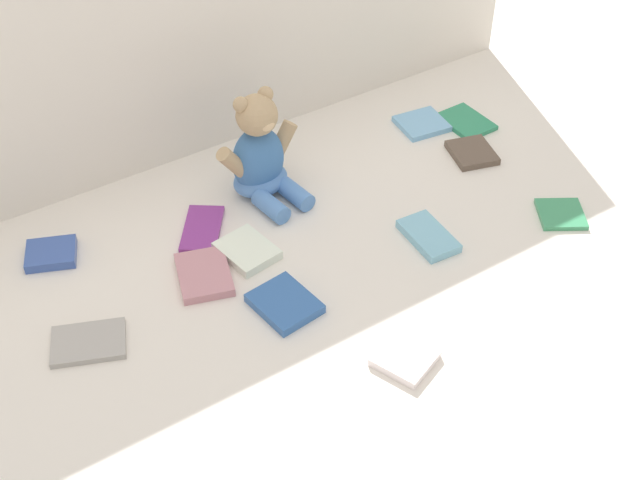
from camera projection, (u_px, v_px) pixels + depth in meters
ground_plane at (284, 254)px, 1.66m from camera, size 3.20×3.20×0.00m
backdrop_drape at (174, 29)px, 1.71m from camera, size 1.75×0.03×0.60m
teddy_bear at (260, 157)px, 1.75m from camera, size 0.20×0.18×0.23m
book_case_0 at (204, 275)px, 1.60m from camera, size 0.13×0.15×0.02m
book_case_1 at (428, 236)px, 1.68m from camera, size 0.08×0.13×0.02m
book_case_2 at (89, 343)px, 1.48m from camera, size 0.15×0.13×0.01m
book_case_3 at (405, 358)px, 1.45m from camera, size 0.12×0.12×0.02m
book_case_4 at (472, 153)px, 1.89m from camera, size 0.12×0.12×0.02m
book_case_5 at (285, 304)px, 1.54m from camera, size 0.11×0.13×0.02m
book_case_6 at (561, 214)px, 1.74m from camera, size 0.13×0.13×0.01m
book_case_7 at (422, 124)px, 1.98m from camera, size 0.12×0.11×0.01m
book_case_8 at (202, 229)px, 1.70m from camera, size 0.14×0.15×0.01m
book_case_9 at (466, 122)px, 1.99m from camera, size 0.09×0.12×0.01m
book_case_10 at (51, 254)px, 1.64m from camera, size 0.12×0.11×0.02m
book_case_11 at (247, 251)px, 1.65m from camera, size 0.10×0.12×0.02m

